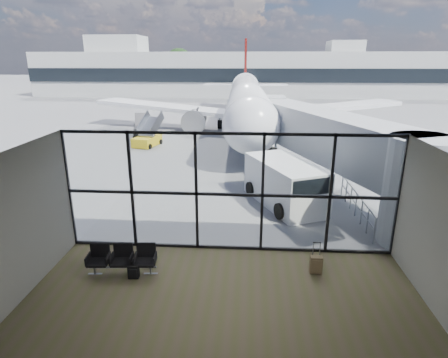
# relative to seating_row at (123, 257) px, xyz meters

# --- Properties ---
(ground) EXTENTS (220.00, 220.00, 0.00)m
(ground) POSITION_rel_seating_row_xyz_m (3.47, 41.88, -0.56)
(ground) COLOR slate
(ground) RESTS_ON ground
(lounge_shell) EXTENTS (12.02, 8.01, 4.51)m
(lounge_shell) POSITION_rel_seating_row_xyz_m (3.47, -2.92, 2.09)
(lounge_shell) COLOR brown
(lounge_shell) RESTS_ON ground
(glass_curtain_wall) EXTENTS (12.10, 0.12, 4.50)m
(glass_curtain_wall) POSITION_rel_seating_row_xyz_m (3.47, 1.88, 1.69)
(glass_curtain_wall) COLOR white
(glass_curtain_wall) RESTS_ON ground
(jet_bridge) EXTENTS (8.00, 16.50, 4.33)m
(jet_bridge) POSITION_rel_seating_row_xyz_m (8.37, 8.96, 2.20)
(jet_bridge) COLOR #9C9FA1
(jet_bridge) RESTS_ON ground
(apron_railing) EXTENTS (0.06, 5.46, 1.11)m
(apron_railing) POSITION_rel_seating_row_xyz_m (9.07, 5.38, 0.16)
(apron_railing) COLOR gray
(apron_railing) RESTS_ON ground
(far_terminal) EXTENTS (80.00, 12.20, 11.00)m
(far_terminal) POSITION_rel_seating_row_xyz_m (2.88, 63.85, 3.65)
(far_terminal) COLOR #B7B7B2
(far_terminal) RESTS_ON ground
(tree_0) EXTENTS (4.95, 4.95, 7.12)m
(tree_0) POSITION_rel_seating_row_xyz_m (-41.53, 73.88, 4.07)
(tree_0) COLOR #382619
(tree_0) RESTS_ON ground
(tree_1) EXTENTS (5.61, 5.61, 8.07)m
(tree_1) POSITION_rel_seating_row_xyz_m (-35.53, 73.88, 4.69)
(tree_1) COLOR #382619
(tree_1) RESTS_ON ground
(tree_2) EXTENTS (6.27, 6.27, 9.03)m
(tree_2) POSITION_rel_seating_row_xyz_m (-29.53, 73.88, 5.32)
(tree_2) COLOR #382619
(tree_2) RESTS_ON ground
(tree_3) EXTENTS (4.95, 4.95, 7.12)m
(tree_3) POSITION_rel_seating_row_xyz_m (-23.53, 73.88, 4.07)
(tree_3) COLOR #382619
(tree_3) RESTS_ON ground
(tree_4) EXTENTS (5.61, 5.61, 8.07)m
(tree_4) POSITION_rel_seating_row_xyz_m (-17.53, 73.88, 4.69)
(tree_4) COLOR #382619
(tree_4) RESTS_ON ground
(tree_5) EXTENTS (6.27, 6.27, 9.03)m
(tree_5) POSITION_rel_seating_row_xyz_m (-11.53, 73.88, 5.32)
(tree_5) COLOR #382619
(tree_5) RESTS_ON ground
(seating_row) EXTENTS (2.28, 0.80, 1.01)m
(seating_row) POSITION_rel_seating_row_xyz_m (0.00, 0.00, 0.00)
(seating_row) COLOR gray
(seating_row) RESTS_ON ground
(backpack) EXTENTS (0.35, 0.33, 0.52)m
(backpack) POSITION_rel_seating_row_xyz_m (0.45, -0.33, -0.31)
(backpack) COLOR black
(backpack) RESTS_ON ground
(suitcase) EXTENTS (0.40, 0.30, 1.10)m
(suitcase) POSITION_rel_seating_row_xyz_m (6.47, 0.37, -0.23)
(suitcase) COLOR brown
(suitcase) RESTS_ON ground
(airliner) EXTENTS (31.72, 36.72, 9.46)m
(airliner) POSITION_rel_seating_row_xyz_m (3.82, 28.25, 2.32)
(airliner) COLOR white
(airliner) RESTS_ON ground
(service_van) EXTENTS (3.97, 5.37, 2.14)m
(service_van) POSITION_rel_seating_row_xyz_m (5.98, 6.59, 0.54)
(service_van) COLOR white
(service_van) RESTS_ON ground
(belt_loader) EXTENTS (2.59, 4.54, 1.98)m
(belt_loader) POSITION_rel_seating_row_xyz_m (-5.41, 21.83, 0.11)
(belt_loader) COLOR black
(belt_loader) RESTS_ON ground
(mobile_stairs) EXTENTS (2.17, 3.33, 2.17)m
(mobile_stairs) POSITION_rel_seating_row_xyz_m (-4.24, 19.00, -0.04)
(mobile_stairs) COLOR gold
(mobile_stairs) RESTS_ON ground
(traffic_cone_a) EXTENTS (0.38, 0.38, 0.54)m
(traffic_cone_a) POSITION_rel_seating_row_xyz_m (6.37, 11.13, -0.30)
(traffic_cone_a) COLOR #FF470D
(traffic_cone_a) RESTS_ON ground
(traffic_cone_b) EXTENTS (0.37, 0.37, 0.52)m
(traffic_cone_b) POSITION_rel_seating_row_xyz_m (7.47, 10.88, -0.31)
(traffic_cone_b) COLOR orange
(traffic_cone_b) RESTS_ON ground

